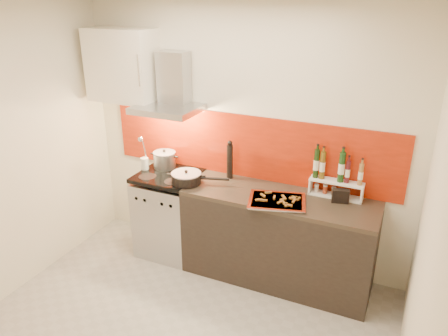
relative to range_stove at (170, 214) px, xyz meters
The scene contains 17 objects.
floor 1.37m from the range_stove, 57.42° to the right, with size 3.40×3.40×0.00m, color #9E9991.
ceiling 2.52m from the range_stove, 57.42° to the right, with size 3.40×2.80×0.02m, color white.
back_wall 1.15m from the range_stove, 23.53° to the left, with size 3.40×0.02×2.60m, color silver.
left_wall 1.71m from the range_stove, 132.40° to the right, with size 0.02×2.80×2.60m, color silver.
right_wall 2.77m from the range_stove, 24.53° to the right, with size 0.02×2.80×2.60m, color silver.
backsplash 1.12m from the range_stove, 21.33° to the left, with size 3.00×0.02×0.64m, color maroon.
range_stove is the anchor object (origin of this frame).
counter 1.20m from the range_stove, ahead, with size 1.80×0.60×0.90m.
range_hood 1.31m from the range_stove, 90.00° to the left, with size 0.62×0.50×0.61m.
upper_cabinet 1.61m from the range_stove, 166.72° to the left, with size 0.70×0.35×0.72m, color white.
stock_pot 0.58m from the range_stove, 130.65° to the left, with size 0.24×0.24×0.20m.
saute_pan 0.60m from the range_stove, 20.58° to the right, with size 0.55×0.29×0.14m.
utensil_jar 0.64m from the range_stove, behind, with size 0.08×0.12×0.39m.
pepper_mill 0.91m from the range_stove, 17.15° to the left, with size 0.06×0.06×0.40m.
step_shelf 1.77m from the range_stove, ahead, with size 0.49×0.13×0.44m.
caddy_box 1.80m from the range_stove, ahead, with size 0.15×0.06×0.13m, color black.
baking_tray 1.31m from the range_stove, ahead, with size 0.59×0.51×0.03m.
Camera 1 is at (1.52, -2.40, 2.69)m, focal length 35.00 mm.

